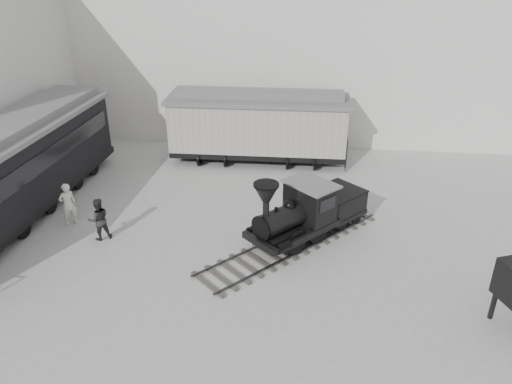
# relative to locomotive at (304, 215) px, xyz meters

# --- Properties ---
(ground) EXTENTS (90.00, 90.00, 0.00)m
(ground) POSITION_rel_locomotive_xyz_m (-2.20, -3.72, -1.07)
(ground) COLOR #9E9E9B
(north_wall) EXTENTS (34.00, 2.51, 11.00)m
(north_wall) POSITION_rel_locomotive_xyz_m (-2.20, 11.26, 4.48)
(north_wall) COLOR silver
(north_wall) RESTS_ON ground
(locomotive) EXTENTS (6.92, 7.22, 2.90)m
(locomotive) POSITION_rel_locomotive_xyz_m (0.00, 0.00, 0.00)
(locomotive) COLOR #3D3833
(locomotive) RESTS_ON ground
(boxcar) EXTENTS (9.25, 3.01, 3.77)m
(boxcar) POSITION_rel_locomotive_xyz_m (-2.59, 7.75, 0.91)
(boxcar) COLOR black
(boxcar) RESTS_ON ground
(passenger_coach) EXTENTS (3.63, 14.05, 3.73)m
(passenger_coach) POSITION_rel_locomotive_xyz_m (-11.82, 0.51, 0.99)
(passenger_coach) COLOR black
(passenger_coach) RESTS_ON ground
(visitor_a) EXTENTS (0.78, 0.77, 1.82)m
(visitor_a) POSITION_rel_locomotive_xyz_m (-9.46, 0.14, -0.16)
(visitor_a) COLOR silver
(visitor_a) RESTS_ON ground
(visitor_b) EXTENTS (1.05, 1.00, 1.70)m
(visitor_b) POSITION_rel_locomotive_xyz_m (-7.79, -0.81, -0.22)
(visitor_b) COLOR #252525
(visitor_b) RESTS_ON ground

